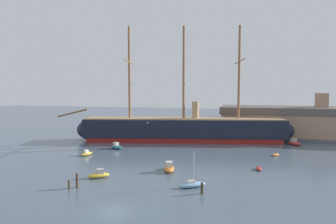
{
  "coord_description": "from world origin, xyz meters",
  "views": [
    {
      "loc": [
        14.91,
        -30.88,
        14.63
      ],
      "look_at": [
        -3.03,
        36.04,
        9.38
      ],
      "focal_mm": 30.65,
      "sensor_mm": 36.0,
      "label": 1
    }
  ],
  "objects_px": {
    "dinghy_mid_right": "(259,168)",
    "seagull_in_flight": "(148,123)",
    "motorboat_near_centre": "(169,168)",
    "dinghy_far_left": "(107,134)",
    "motorboat_far_right": "(294,143)",
    "sailboat_distant_centre": "(207,132)",
    "mooring_piling_nearest": "(77,181)",
    "motorboat_mid_left": "(87,153)",
    "mooring_piling_left_pair": "(69,184)",
    "dinghy_alongside_stern": "(276,155)",
    "sailboat_foreground_right": "(192,184)",
    "mooring_piling_right_pair": "(202,188)",
    "motorboat_alongside_bow": "(116,147)",
    "motorboat_foreground_left": "(99,175)",
    "dockside_warehouse_right": "(310,123)",
    "tall_ship": "(184,129)"
  },
  "relations": [
    {
      "from": "motorboat_far_right",
      "to": "seagull_in_flight",
      "type": "height_order",
      "value": "seagull_in_flight"
    },
    {
      "from": "mooring_piling_nearest",
      "to": "tall_ship",
      "type": "bearing_deg",
      "value": 80.37
    },
    {
      "from": "motorboat_alongside_bow",
      "to": "dockside_warehouse_right",
      "type": "distance_m",
      "value": 59.54
    },
    {
      "from": "tall_ship",
      "to": "motorboat_mid_left",
      "type": "distance_m",
      "value": 29.24
    },
    {
      "from": "mooring_piling_nearest",
      "to": "sailboat_distant_centre",
      "type": "bearing_deg",
      "value": 78.74
    },
    {
      "from": "dinghy_far_left",
      "to": "seagull_in_flight",
      "type": "distance_m",
      "value": 40.4
    },
    {
      "from": "motorboat_alongside_bow",
      "to": "mooring_piling_right_pair",
      "type": "distance_m",
      "value": 35.83
    },
    {
      "from": "tall_ship",
      "to": "seagull_in_flight",
      "type": "bearing_deg",
      "value": -94.58
    },
    {
      "from": "motorboat_alongside_bow",
      "to": "dockside_warehouse_right",
      "type": "relative_size",
      "value": 0.07
    },
    {
      "from": "mooring_piling_nearest",
      "to": "motorboat_mid_left",
      "type": "bearing_deg",
      "value": 117.29
    },
    {
      "from": "seagull_in_flight",
      "to": "dinghy_far_left",
      "type": "bearing_deg",
      "value": 129.01
    },
    {
      "from": "motorboat_far_right",
      "to": "mooring_piling_right_pair",
      "type": "bearing_deg",
      "value": -113.76
    },
    {
      "from": "sailboat_foreground_right",
      "to": "motorboat_far_right",
      "type": "xyz_separation_m",
      "value": [
        20.41,
        40.0,
        0.17
      ]
    },
    {
      "from": "motorboat_mid_left",
      "to": "mooring_piling_nearest",
      "type": "bearing_deg",
      "value": -62.71
    },
    {
      "from": "dinghy_far_left",
      "to": "tall_ship",
      "type": "bearing_deg",
      "value": -11.0
    },
    {
      "from": "motorboat_foreground_left",
      "to": "motorboat_far_right",
      "type": "bearing_deg",
      "value": 47.23
    },
    {
      "from": "sailboat_foreground_right",
      "to": "dockside_warehouse_right",
      "type": "distance_m",
      "value": 61.0
    },
    {
      "from": "motorboat_far_right",
      "to": "sailboat_distant_centre",
      "type": "relative_size",
      "value": 0.92
    },
    {
      "from": "mooring_piling_nearest",
      "to": "seagull_in_flight",
      "type": "height_order",
      "value": "seagull_in_flight"
    },
    {
      "from": "dinghy_mid_right",
      "to": "seagull_in_flight",
      "type": "distance_m",
      "value": 22.98
    },
    {
      "from": "dinghy_far_left",
      "to": "dockside_warehouse_right",
      "type": "height_order",
      "value": "dockside_warehouse_right"
    },
    {
      "from": "dinghy_alongside_stern",
      "to": "seagull_in_flight",
      "type": "height_order",
      "value": "seagull_in_flight"
    },
    {
      "from": "motorboat_alongside_bow",
      "to": "dockside_warehouse_right",
      "type": "bearing_deg",
      "value": 31.76
    },
    {
      "from": "motorboat_near_centre",
      "to": "dockside_warehouse_right",
      "type": "xyz_separation_m",
      "value": [
        32.73,
        46.99,
        4.05
      ]
    },
    {
      "from": "motorboat_foreground_left",
      "to": "dinghy_mid_right",
      "type": "xyz_separation_m",
      "value": [
        26.13,
        11.92,
        -0.25
      ]
    },
    {
      "from": "dinghy_alongside_stern",
      "to": "motorboat_far_right",
      "type": "xyz_separation_m",
      "value": [
        6.09,
        14.63,
        0.36
      ]
    },
    {
      "from": "dinghy_mid_right",
      "to": "seagull_in_flight",
      "type": "bearing_deg",
      "value": 179.77
    },
    {
      "from": "tall_ship",
      "to": "motorboat_alongside_bow",
      "type": "xyz_separation_m",
      "value": [
        -13.95,
        -15.0,
        -2.99
      ]
    },
    {
      "from": "dinghy_far_left",
      "to": "mooring_piling_nearest",
      "type": "distance_m",
      "value": 52.02
    },
    {
      "from": "dinghy_mid_right",
      "to": "dockside_warehouse_right",
      "type": "relative_size",
      "value": 0.04
    },
    {
      "from": "mooring_piling_right_pair",
      "to": "motorboat_far_right",
      "type": "bearing_deg",
      "value": 66.24
    },
    {
      "from": "motorboat_near_centre",
      "to": "dinghy_far_left",
      "type": "distance_m",
      "value": 47.37
    },
    {
      "from": "motorboat_near_centre",
      "to": "mooring_piling_nearest",
      "type": "height_order",
      "value": "mooring_piling_nearest"
    },
    {
      "from": "motorboat_alongside_bow",
      "to": "seagull_in_flight",
      "type": "relative_size",
      "value": 3.14
    },
    {
      "from": "dinghy_far_left",
      "to": "mooring_piling_left_pair",
      "type": "height_order",
      "value": "mooring_piling_left_pair"
    },
    {
      "from": "sailboat_distant_centre",
      "to": "motorboat_foreground_left",
      "type": "bearing_deg",
      "value": -101.6
    },
    {
      "from": "sailboat_foreground_right",
      "to": "mooring_piling_right_pair",
      "type": "distance_m",
      "value": 2.93
    },
    {
      "from": "motorboat_mid_left",
      "to": "seagull_in_flight",
      "type": "bearing_deg",
      "value": -8.28
    },
    {
      "from": "motorboat_far_right",
      "to": "mooring_piling_left_pair",
      "type": "xyz_separation_m",
      "value": [
        -38.0,
        -45.45,
        0.05
      ]
    },
    {
      "from": "motorboat_mid_left",
      "to": "dockside_warehouse_right",
      "type": "xyz_separation_m",
      "value": [
        53.93,
        39.59,
        4.24
      ]
    },
    {
      "from": "motorboat_alongside_bow",
      "to": "dinghy_mid_right",
      "type": "bearing_deg",
      "value": -17.61
    },
    {
      "from": "mooring_piling_nearest",
      "to": "dinghy_mid_right",
      "type": "bearing_deg",
      "value": 32.71
    },
    {
      "from": "motorboat_near_centre",
      "to": "dinghy_mid_right",
      "type": "height_order",
      "value": "motorboat_near_centre"
    },
    {
      "from": "motorboat_mid_left",
      "to": "motorboat_far_right",
      "type": "height_order",
      "value": "motorboat_far_right"
    },
    {
      "from": "sailboat_distant_centre",
      "to": "seagull_in_flight",
      "type": "distance_m",
      "value": 43.51
    },
    {
      "from": "motorboat_mid_left",
      "to": "mooring_piling_nearest",
      "type": "distance_m",
      "value": 22.02
    },
    {
      "from": "motorboat_mid_left",
      "to": "dinghy_alongside_stern",
      "type": "distance_m",
      "value": 42.44
    },
    {
      "from": "dinghy_mid_right",
      "to": "motorboat_near_centre",
      "type": "bearing_deg",
      "value": -162.11
    },
    {
      "from": "motorboat_mid_left",
      "to": "dinghy_alongside_stern",
      "type": "height_order",
      "value": "motorboat_mid_left"
    },
    {
      "from": "dinghy_alongside_stern",
      "to": "motorboat_far_right",
      "type": "bearing_deg",
      "value": 67.4
    }
  ]
}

